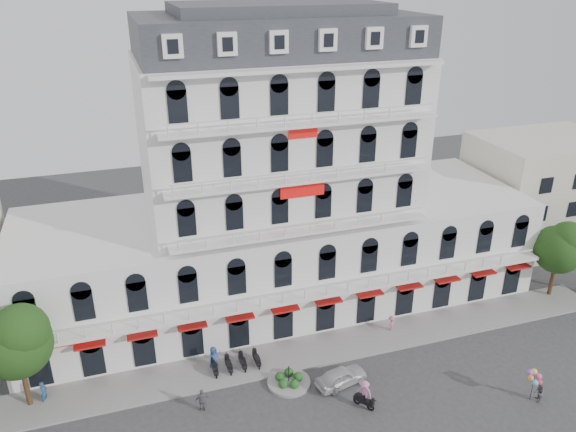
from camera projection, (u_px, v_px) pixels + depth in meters
The scene contains 14 objects.
sidewalk at pixel (313, 351), 44.97m from camera, with size 53.00×4.00×0.16m, color gray.
main_building at pixel (279, 196), 48.74m from camera, with size 45.00×15.00×25.80m.
flank_building_east at pixel (538, 191), 60.58m from camera, with size 14.00×10.00×12.00m, color beige.
traffic_island at pixel (289, 381), 41.45m from camera, with size 3.20×3.20×1.60m.
parked_scooter_row at pixel (236, 369), 43.03m from camera, with size 4.40×1.80×1.10m, color black, non-canonical shape.
tree_west_inner at pixel (16, 339), 37.18m from camera, with size 4.76×4.76×8.25m.
tree_east_inner at pixel (560, 246), 50.53m from camera, with size 4.40×4.37×7.57m.
parked_car at pixel (341, 376), 41.24m from camera, with size 1.61×4.01×1.36m, color silver.
rider_center at pixel (364, 393), 38.88m from camera, with size 1.20×1.47×2.25m.
pedestrian_left at pixel (214, 358), 42.82m from camera, with size 0.92×0.60×1.89m, color navy.
pedestrian_mid at pixel (202, 400), 38.72m from camera, with size 1.04×0.43×1.77m, color slate.
pedestrian_right at pixel (391, 324), 47.17m from camera, with size 0.97×0.56×1.51m, color #C3677F.
pedestrian_far at pixel (44, 392), 39.42m from camera, with size 0.65×0.43×1.78m, color navy.
balloon_vendor at pixel (537, 386), 39.40m from camera, with size 1.36×1.26×2.45m.
Camera 1 is at (-13.24, -25.22, 28.31)m, focal length 35.00 mm.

